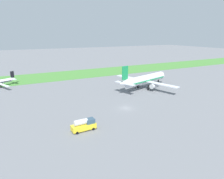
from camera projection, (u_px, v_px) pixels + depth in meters
ground_plane at (126, 108)px, 69.49m from camera, size 600.00×600.00×0.00m
grass_taxiway_strip at (71, 75)px, 125.81m from camera, size 360.00×28.00×0.08m
airplane_midfield_jet at (145, 79)px, 93.18m from camera, size 32.96×33.31×12.03m
fuel_truck_near_gate at (84, 125)px, 53.25m from camera, size 6.60×2.88×3.29m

